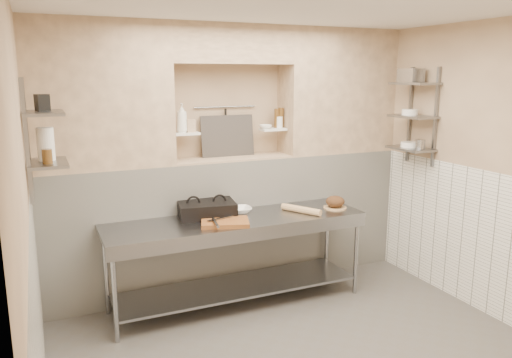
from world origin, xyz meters
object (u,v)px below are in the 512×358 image
prep_table (237,244)px  mixing_bowl (240,210)px  panini_press (207,209)px  cutting_board (225,222)px  bread_loaf (335,202)px  bowl_alcove (266,127)px  rolling_pin (301,210)px  bottle_soap (182,118)px  jug_left (46,144)px

prep_table → mixing_bowl: size_ratio=11.16×
prep_table → panini_press: 0.46m
prep_table → cutting_board: cutting_board is taller
cutting_board → bread_loaf: bread_loaf is taller
panini_press → bread_loaf: 1.37m
bread_loaf → bowl_alcove: 1.11m
panini_press → mixing_bowl: size_ratio=2.62×
panini_press → prep_table: bearing=-30.3°
rolling_pin → bottle_soap: bearing=149.0°
cutting_board → jug_left: 1.72m
bottle_soap → cutting_board: bearing=-74.1°
mixing_bowl → panini_press: bearing=179.7°
cutting_board → rolling_pin: (0.86, 0.06, 0.01)m
bread_loaf → bottle_soap: bottle_soap is taller
cutting_board → bowl_alcove: (0.74, 0.69, 0.81)m
prep_table → bowl_alcove: (0.57, 0.56, 1.09)m
prep_table → bread_loaf: size_ratio=12.97×
panini_press → cutting_board: panini_press is taller
cutting_board → rolling_pin: rolling_pin is taller
panini_press → jug_left: jug_left is taller
prep_table → panini_press: panini_press is taller
cutting_board → mixing_bowl: mixing_bowl is taller
cutting_board → jug_left: (-1.51, 0.06, 0.83)m
bottle_soap → rolling_pin: bearing=-31.0°
rolling_pin → panini_press: bearing=164.2°
bottle_soap → bowl_alcove: (0.94, -0.01, -0.13)m
panini_press → jug_left: (-1.43, -0.27, 0.77)m
cutting_board → panini_press: bearing=102.8°
rolling_pin → jug_left: bearing=-179.9°
prep_table → panini_press: bearing=140.7°
prep_table → rolling_pin: rolling_pin is taller
prep_table → bowl_alcove: 1.35m
bottle_soap → mixing_bowl: bearing=-37.6°
prep_table → jug_left: jug_left is taller
prep_table → bread_loaf: bearing=-2.7°
cutting_board → jug_left: jug_left is taller
cutting_board → bottle_soap: bearing=105.9°
prep_table → panini_press: (-0.24, 0.20, 0.33)m
panini_press → rolling_pin: panini_press is taller
panini_press → jug_left: 1.65m
jug_left → cutting_board: bearing=-2.2°
cutting_board → bowl_alcove: bowl_alcove is taller
panini_press → bowl_alcove: bowl_alcove is taller
prep_table → rolling_pin: 0.75m
prep_table → rolling_pin: size_ratio=5.73×
mixing_bowl → bread_loaf: (0.99, -0.25, 0.05)m
panini_press → bottle_soap: 0.97m
bread_loaf → rolling_pin: bearing=-178.6°
mixing_bowl → bottle_soap: 1.11m
mixing_bowl → bottle_soap: (-0.48, 0.37, 0.93)m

